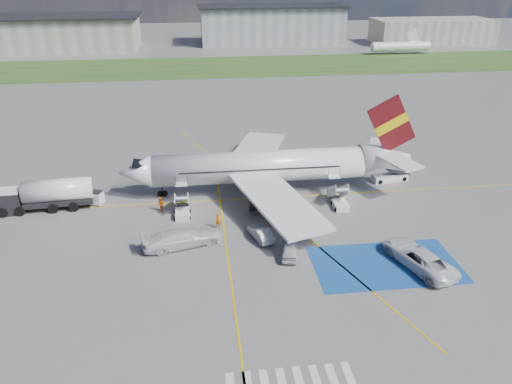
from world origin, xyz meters
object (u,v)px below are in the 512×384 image
Objects in this scene: gpu_cart at (94,198)px; car_silver_a at (290,249)px; airliner at (271,166)px; van_white_b at (182,235)px; fuel_tanker at (47,197)px; car_silver_b at (261,233)px; van_white_a at (419,255)px; belt_loader at (390,178)px.

gpu_cart is 0.57× the size of car_silver_a.
airliner is 21.65m from gpu_cart.
gpu_cart is 15.17m from van_white_b.
van_white_b is (15.74, -10.37, -0.29)m from fuel_tanker.
gpu_cart is at bearing -46.70° from car_silver_b.
car_silver_a is at bearing 106.53° from car_silver_b.
gpu_cart is 0.37× the size of van_white_a.
car_silver_a is (21.07, -14.13, -0.06)m from gpu_cart.
fuel_tanker is at bearing -153.56° from gpu_cart.
gpu_cart is 21.41m from car_silver_b.
belt_loader is 0.82× the size of van_white_a.
car_silver_a is 0.67× the size of van_white_b.
airliner reaches higher than gpu_cart.
belt_loader reaches higher than car_silver_b.
gpu_cart reaches higher than car_silver_a.
airliner is 8.81× the size of car_silver_b.
fuel_tanker reaches higher than van_white_b.
fuel_tanker is 1.66× the size of van_white_a.
van_white_a is at bearing -120.93° from van_white_b.
belt_loader reaches higher than car_silver_a.
fuel_tanker is 29.59m from car_silver_a.
van_white_a reaches higher than belt_loader.
airliner is at bearing -120.80° from car_silver_b.
car_silver_a is (26.27, -13.60, -0.80)m from fuel_tanker.
airliner is at bearing 175.60° from belt_loader.
airliner reaches higher than car_silver_b.
car_silver_b is 0.65× the size of van_white_a.
belt_loader is at bearing 4.64° from airliner.
fuel_tanker reaches higher than gpu_cart.
airliner is at bearing -76.15° from van_white_a.
van_white_b is at bearing -14.55° from car_silver_b.
fuel_tanker is 2.03× the size of belt_loader.
car_silver_a is 0.99× the size of car_silver_b.
car_silver_a is 0.64× the size of van_white_a.
gpu_cart is 0.45× the size of belt_loader.
car_silver_b is 15.83m from van_white_a.
van_white_a reaches higher than gpu_cart.
fuel_tanker is (-26.65, -1.69, -1.89)m from airliner.
belt_loader is 23.03m from car_silver_b.
van_white_b is at bearing -34.00° from van_white_a.
belt_loader is 1.27× the size of car_silver_a.
van_white_b reaches higher than gpu_cart.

